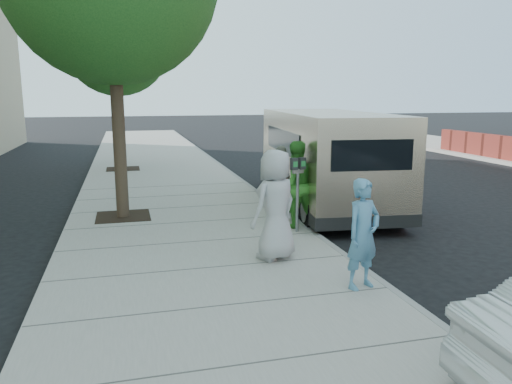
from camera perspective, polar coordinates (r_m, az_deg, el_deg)
ground at (r=9.79m, az=-1.22°, el=-6.09°), size 120.00×120.00×0.00m
sidewalk at (r=9.60m, az=-7.07°, el=-6.07°), size 5.00×60.00×0.15m
curb_face at (r=10.19m, az=6.71°, el=-5.04°), size 0.12×60.00×0.16m
tree_far at (r=19.20m, az=-15.55°, el=16.68°), size 3.92×3.80×6.49m
parking_meter at (r=9.98m, az=4.79°, el=1.55°), size 0.33×0.17×1.51m
van at (r=12.99m, az=7.93°, el=3.95°), size 2.82×6.78×2.45m
person_officer at (r=7.26m, az=12.15°, el=-4.72°), size 0.67×0.55×1.59m
person_green_shirt at (r=10.41m, az=4.45°, el=0.88°), size 0.95×0.77×1.81m
person_gray_shirt at (r=8.33m, az=2.23°, el=-1.50°), size 1.08×0.96×1.86m
person_striped_polo at (r=11.28m, az=2.92°, el=1.23°), size 0.89×1.00×1.62m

